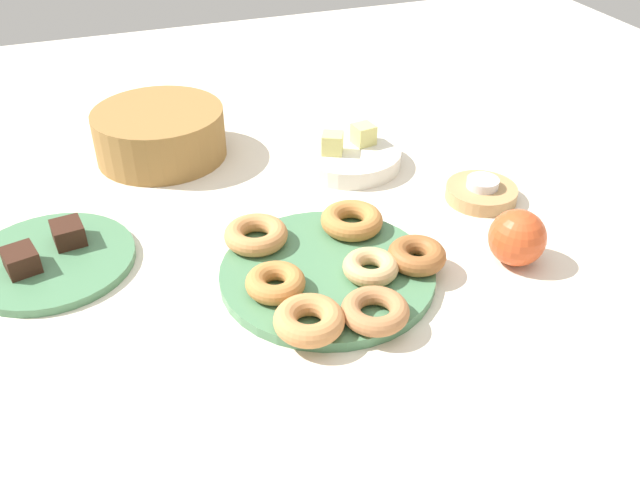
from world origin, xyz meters
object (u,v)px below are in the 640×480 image
Objects in this scene: donut_5 at (256,235)px; donut_6 at (309,320)px; donut_4 at (375,311)px; brownie_near at (21,260)px; donut_plate at (327,273)px; tealight at (483,183)px; melon_chunk_left at (332,143)px; cake_plate at (51,260)px; fruit_bowl at (349,157)px; donut_3 at (417,255)px; basket at (160,134)px; donut_0 at (275,283)px; melon_chunk_right at (363,134)px; donut_1 at (371,267)px; candle_holder at (481,193)px; apple at (517,238)px; donut_2 at (352,220)px; brownie_far at (68,233)px.

donut_6 reaches higher than donut_5.
donut_4 is 1.80× the size of brownie_near.
tealight is (0.32, 0.11, 0.02)m from donut_plate.
brownie_near is 1.36× the size of melon_chunk_left.
fruit_bowl is (0.52, 0.13, 0.01)m from cake_plate.
basket reaches higher than donut_3.
donut_0 is 2.25× the size of melon_chunk_right.
melon_chunk_left is (0.07, 0.33, 0.02)m from donut_1.
candle_holder reaches higher than cake_plate.
candle_holder is at bearing -43.97° from melon_chunk_left.
melon_chunk_left is (0.19, 0.41, 0.02)m from donut_6.
basket is (0.24, 0.30, 0.02)m from brownie_near.
donut_plate is 5.75× the size of tealight.
melon_chunk_left and melon_chunk_right have the same top height.
basket reaches higher than donut_0.
candle_holder is at bearing 36.68° from donut_3.
candle_holder is at bearing -49.23° from fruit_bowl.
brownie_near is (-0.45, 0.18, 0.00)m from donut_1.
brownie_near reaches higher than donut_0.
basket reaches higher than melon_chunk_right.
donut_6 is at bearing -118.22° from fruit_bowl.
donut_5 is (-0.10, 0.22, 0.00)m from donut_4.
cake_plate is 6.66× the size of melon_chunk_right.
brownie_near is 1.36× the size of melon_chunk_right.
donut_5 is (-0.08, 0.10, 0.02)m from donut_plate.
fruit_bowl is 0.05m from melon_chunk_right.
donut_0 is at bearing -165.43° from donut_plate.
donut_4 is 2.44× the size of melon_chunk_left.
fruit_bowl is (-0.16, 0.19, 0.00)m from candle_holder.
donut_1 is 1.59× the size of brownie_near.
cake_plate is at bearing 175.38° from tealight.
fruit_bowl is (0.31, -0.15, -0.03)m from basket.
donut_6 is at bearing -42.62° from cake_plate.
donut_6 reaches higher than tealight.
apple reaches higher than melon_chunk_left.
melon_chunk_left reaches higher than donut_plate.
donut_2 is at bearing -58.09° from basket.
donut_2 is at bearing -5.01° from donut_5.
donut_6 is 1.84× the size of brownie_near.
donut_2 and donut_6 have the same top height.
candle_holder is 0.24m from melon_chunk_right.
candle_holder is at bearing 2.27° from donut_5.
donut_3 reaches higher than tealight.
donut_2 is at bearing -173.38° from tealight.
donut_1 reaches higher than fruit_bowl.
donut_5 is at bearing -21.17° from brownie_far.
fruit_bowl is at bearing 107.95° from apple.
donut_1 is 0.32× the size of cake_plate.
brownie_near is 0.58m from fruit_bowl.
melon_chunk_right is (-0.13, 0.20, 0.04)m from candle_holder.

